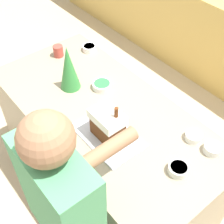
{
  "coord_description": "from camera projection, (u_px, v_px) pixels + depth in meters",
  "views": [
    {
      "loc": [
        1.14,
        -0.85,
        2.34
      ],
      "look_at": [
        0.09,
        0.0,
        0.96
      ],
      "focal_mm": 50.0,
      "sensor_mm": 36.0,
      "label": 1
    }
  ],
  "objects": [
    {
      "name": "candy_bowl_front_corner",
      "position": [
        194.0,
        136.0,
        1.84
      ],
      "size": [
        0.1,
        0.1,
        0.04
      ],
      "color": "white",
      "rests_on": "kitchen_island"
    },
    {
      "name": "candy_bowl_near_tray_left",
      "position": [
        89.0,
        48.0,
        2.47
      ],
      "size": [
        0.11,
        0.11,
        0.04
      ],
      "color": "white",
      "rests_on": "kitchen_island"
    },
    {
      "name": "gingerbread_house",
      "position": [
        108.0,
        124.0,
        1.79
      ],
      "size": [
        0.2,
        0.15,
        0.25
      ],
      "color": "#5B2D14",
      "rests_on": "baking_tray"
    },
    {
      "name": "candy_bowl_far_left",
      "position": [
        178.0,
        169.0,
        1.68
      ],
      "size": [
        0.11,
        0.11,
        0.05
      ],
      "color": "silver",
      "rests_on": "kitchen_island"
    },
    {
      "name": "decorative_tree",
      "position": [
        69.0,
        68.0,
        2.07
      ],
      "size": [
        0.14,
        0.14,
        0.33
      ],
      "color": "#33843D",
      "rests_on": "kitchen_island"
    },
    {
      "name": "person",
      "position": [
        67.0,
        224.0,
        1.56
      ],
      "size": [
        0.42,
        0.53,
        1.61
      ],
      "color": "#424C6B",
      "rests_on": "ground_plane"
    },
    {
      "name": "ground_plane",
      "position": [
        105.0,
        184.0,
        2.67
      ],
      "size": [
        12.0,
        12.0,
        0.0
      ],
      "primitive_type": "plane",
      "color": "#C6B28E"
    },
    {
      "name": "baking_tray",
      "position": [
        108.0,
        135.0,
        1.87
      ],
      "size": [
        0.43,
        0.27,
        0.01
      ],
      "color": "#B2B2BC",
      "rests_on": "kitchen_island"
    },
    {
      "name": "candy_bowl_center_rear",
      "position": [
        212.0,
        149.0,
        1.77
      ],
      "size": [
        0.1,
        0.1,
        0.05
      ],
      "color": "silver",
      "rests_on": "kitchen_island"
    },
    {
      "name": "candy_bowl_far_right",
      "position": [
        102.0,
        85.0,
        2.16
      ],
      "size": [
        0.14,
        0.14,
        0.04
      ],
      "color": "white",
      "rests_on": "kitchen_island"
    },
    {
      "name": "kitchen_island",
      "position": [
        104.0,
        153.0,
        2.34
      ],
      "size": [
        1.71,
        0.82,
        0.9
      ],
      "color": "gray",
      "rests_on": "ground_plane"
    },
    {
      "name": "mug",
      "position": [
        58.0,
        51.0,
        2.41
      ],
      "size": [
        0.08,
        0.08,
        0.09
      ],
      "color": "#B24238",
      "rests_on": "kitchen_island"
    }
  ]
}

